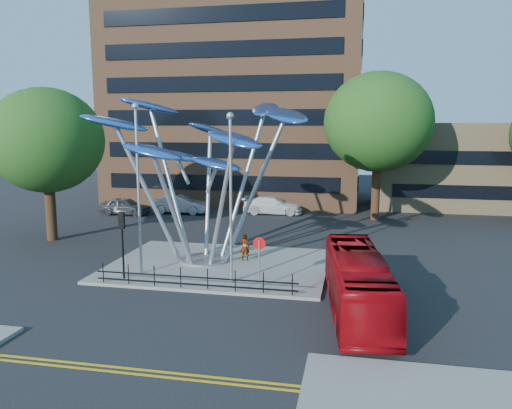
% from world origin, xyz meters
% --- Properties ---
extents(ground, '(120.00, 120.00, 0.00)m').
position_xyz_m(ground, '(0.00, 0.00, 0.00)').
color(ground, black).
rests_on(ground, ground).
extents(traffic_island, '(12.00, 9.00, 0.15)m').
position_xyz_m(traffic_island, '(-1.00, 6.00, 0.07)').
color(traffic_island, slate).
rests_on(traffic_island, ground).
extents(double_yellow_near, '(40.00, 0.12, 0.01)m').
position_xyz_m(double_yellow_near, '(0.00, -6.00, 0.01)').
color(double_yellow_near, gold).
rests_on(double_yellow_near, ground).
extents(double_yellow_far, '(40.00, 0.12, 0.01)m').
position_xyz_m(double_yellow_far, '(0.00, -6.30, 0.01)').
color(double_yellow_far, gold).
rests_on(double_yellow_far, ground).
extents(brick_tower, '(25.00, 15.00, 30.00)m').
position_xyz_m(brick_tower, '(-6.00, 32.00, 15.00)').
color(brick_tower, brown).
rests_on(brick_tower, ground).
extents(low_building_near, '(15.00, 8.00, 8.00)m').
position_xyz_m(low_building_near, '(16.00, 30.00, 4.00)').
color(low_building_near, tan).
rests_on(low_building_near, ground).
extents(tree_right, '(8.80, 8.80, 12.11)m').
position_xyz_m(tree_right, '(8.00, 22.00, 8.04)').
color(tree_right, black).
rests_on(tree_right, ground).
extents(tree_left, '(7.60, 7.60, 10.32)m').
position_xyz_m(tree_left, '(-14.00, 10.00, 6.79)').
color(tree_left, black).
rests_on(tree_left, ground).
extents(leaf_sculpture, '(12.72, 9.54, 9.51)m').
position_xyz_m(leaf_sculpture, '(-2.07, 6.68, 6.87)').
color(leaf_sculpture, '#9EA0A5').
rests_on(leaf_sculpture, traffic_island).
extents(street_lamp_left, '(0.36, 0.36, 8.80)m').
position_xyz_m(street_lamp_left, '(-4.50, 3.50, 5.36)').
color(street_lamp_left, '#9EA0A5').
rests_on(street_lamp_left, traffic_island).
extents(street_lamp_right, '(0.36, 0.36, 8.30)m').
position_xyz_m(street_lamp_right, '(0.50, 3.00, 5.09)').
color(street_lamp_right, '#9EA0A5').
rests_on(street_lamp_right, traffic_island).
extents(traffic_light_island, '(0.28, 0.18, 3.42)m').
position_xyz_m(traffic_light_island, '(-5.00, 2.50, 2.61)').
color(traffic_light_island, black).
rests_on(traffic_light_island, traffic_island).
extents(no_entry_sign_island, '(0.60, 0.10, 2.45)m').
position_xyz_m(no_entry_sign_island, '(2.00, 2.52, 1.82)').
color(no_entry_sign_island, '#9EA0A5').
rests_on(no_entry_sign_island, traffic_island).
extents(pedestrian_railing_front, '(10.00, 0.06, 1.00)m').
position_xyz_m(pedestrian_railing_front, '(-1.00, 1.70, 0.55)').
color(pedestrian_railing_front, black).
rests_on(pedestrian_railing_front, traffic_island).
extents(red_bus, '(3.24, 9.45, 2.58)m').
position_xyz_m(red_bus, '(6.60, 0.62, 1.29)').
color(red_bus, '#92060D').
rests_on(red_bus, ground).
extents(pedestrian, '(0.60, 0.43, 1.54)m').
position_xyz_m(pedestrian, '(0.28, 6.98, 0.92)').
color(pedestrian, gray).
rests_on(pedestrian, traffic_island).
extents(parked_car_left, '(4.57, 2.11, 1.52)m').
position_xyz_m(parked_car_left, '(-13.42, 19.99, 0.76)').
color(parked_car_left, '#3E4045').
rests_on(parked_car_left, ground).
extents(parked_car_mid, '(5.02, 1.79, 1.65)m').
position_xyz_m(parked_car_mid, '(-8.92, 21.54, 0.83)').
color(parked_car_mid, '#979A9E').
rests_on(parked_car_mid, ground).
extents(parked_car_right, '(5.35, 2.35, 1.53)m').
position_xyz_m(parked_car_right, '(-0.82, 23.00, 0.76)').
color(parked_car_right, white).
rests_on(parked_car_right, ground).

